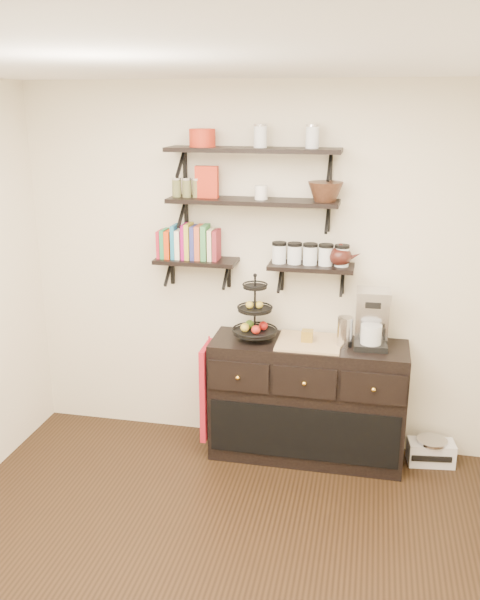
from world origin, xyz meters
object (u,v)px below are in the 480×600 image
sideboard (307,400)px  fruit_stand (255,318)px  coffee_maker (372,319)px  radio (431,452)px

sideboard → fruit_stand: fruit_stand is taller
fruit_stand → coffee_maker: (0.82, 0.03, 0.04)m
sideboard → coffee_maker: size_ratio=3.32×
sideboard → radio: (0.91, 0.07, -0.36)m
coffee_maker → radio: (0.48, 0.04, -1.00)m
coffee_maker → sideboard: bearing=-178.6°
fruit_stand → coffee_maker: 0.82m
sideboard → coffee_maker: (0.43, 0.03, 0.65)m
coffee_maker → radio: 1.11m
radio → sideboard: bearing=177.0°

